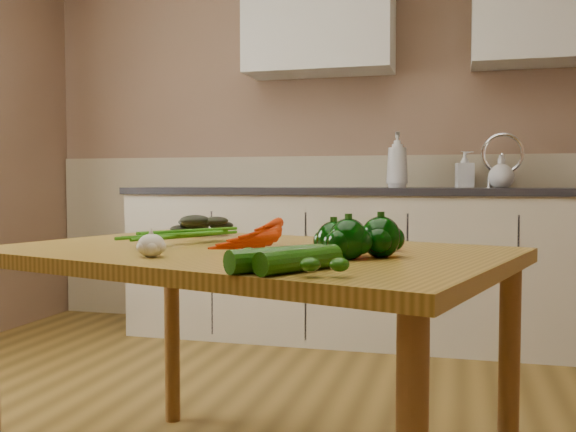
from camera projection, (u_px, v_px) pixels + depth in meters
The scene contains 18 objects.
room at pixel (195, 73), 1.86m from camera, with size 4.04×5.04×2.64m.
counter_run at pixel (365, 263), 3.79m from camera, with size 2.84×0.64×1.14m.
upper_cabinets at pixel (421, 9), 3.76m from camera, with size 2.15×0.35×0.70m.
table at pixel (248, 278), 1.81m from camera, with size 1.59×1.25×0.74m.
soap_bottle_a at pixel (397, 160), 3.78m from camera, with size 0.13×0.13×0.33m, color silver.
soap_bottle_b at pixel (465, 169), 3.78m from camera, with size 0.10×0.10×0.22m, color silver.
soap_bottle_c at pixel (501, 171), 3.65m from camera, with size 0.15×0.15×0.19m, color silver.
carrot_bunch at pixel (233, 235), 1.84m from camera, with size 0.26×0.20×0.07m, color red, non-canonical shape.
leafy_greens at pixel (202, 221), 2.26m from camera, with size 0.20×0.18×0.10m, color black, non-canonical shape.
garlic_bulb at pixel (151, 245), 1.60m from camera, with size 0.07×0.07×0.06m, color silver.
pepper_a at pixel (334, 240), 1.60m from camera, with size 0.09×0.09×0.09m, color black.
pepper_b at pixel (381, 237), 1.60m from camera, with size 0.10×0.10×0.10m, color black.
pepper_c at pixel (348, 239), 1.56m from camera, with size 0.10×0.10×0.10m, color black.
tomato_a at pixel (355, 236), 1.79m from camera, with size 0.08×0.08×0.07m, color #860207.
tomato_b at pixel (367, 238), 1.81m from camera, with size 0.06×0.06×0.06m, color #D15205.
tomato_c at pixel (389, 239), 1.74m from camera, with size 0.07×0.07×0.07m, color #D15205.
zucchini_a at pixel (299, 260), 1.34m from camera, with size 0.05×0.05×0.22m, color #114407.
zucchini_b at pixel (277, 259), 1.35m from camera, with size 0.05×0.05×0.23m, color #114407.
Camera 1 is at (0.75, -1.57, 0.93)m, focal length 40.00 mm.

